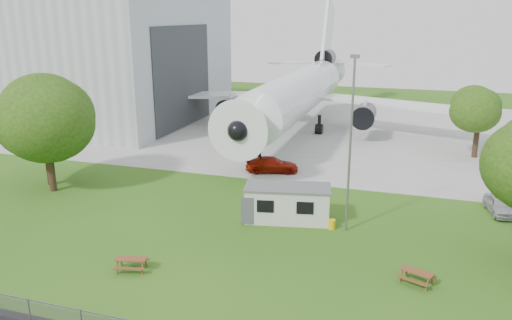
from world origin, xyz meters
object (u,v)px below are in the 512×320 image
(airliner, at_px, (300,90))
(picnic_east, at_px, (416,283))
(picnic_west, at_px, (132,270))
(site_cabin, at_px, (288,203))
(hangar, at_px, (61,51))

(airliner, distance_m, picnic_east, 39.06)
(airliner, xyz_separation_m, picnic_west, (-1.07, -39.24, -5.27))
(site_cabin, distance_m, picnic_east, 11.32)
(airliner, distance_m, site_cabin, 29.97)
(hangar, bearing_deg, picnic_west, -48.45)
(picnic_west, height_order, picnic_east, same)
(site_cabin, relative_size, picnic_west, 3.86)
(hangar, distance_m, picnic_east, 62.99)
(site_cabin, xyz_separation_m, picnic_east, (9.14, -6.55, -1.31))
(picnic_west, relative_size, picnic_east, 1.00)
(picnic_east, bearing_deg, airliner, 134.54)
(airliner, relative_size, picnic_east, 26.52)
(airliner, bearing_deg, hangar, 179.78)
(picnic_east, bearing_deg, picnic_west, -145.73)
(picnic_west, bearing_deg, picnic_east, -2.08)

